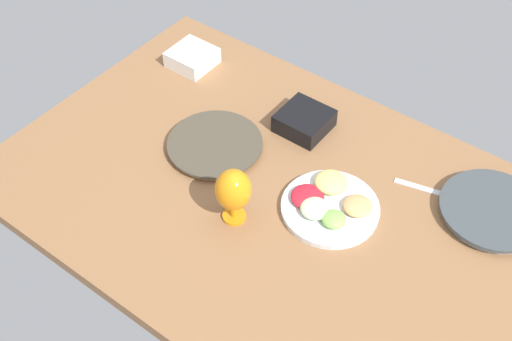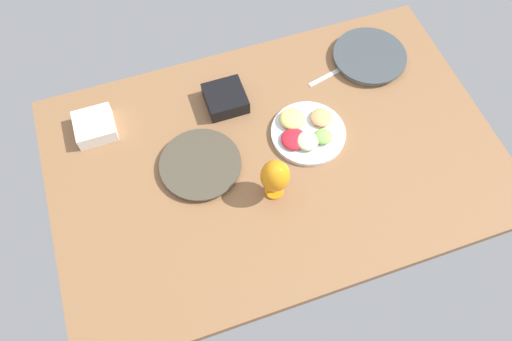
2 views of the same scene
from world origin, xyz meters
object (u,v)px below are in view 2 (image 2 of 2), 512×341
Objects in this scene: hurricane_glass_orange at (275,177)px; square_bowl_white at (95,126)px; dinner_plate_left at (369,57)px; dinner_plate_right at (200,165)px; square_bowl_black at (225,98)px; fruit_platter at (307,132)px.

hurricane_glass_orange reaches higher than square_bowl_white.
hurricane_glass_orange is 70.11cm from square_bowl_white.
dinner_plate_right is at bearing 18.32° from dinner_plate_left.
dinner_plate_left is 1.98× the size of square_bowl_black.
dinner_plate_left is at bearing -145.76° from fruit_platter.
dinner_plate_right is at bearing 139.89° from square_bowl_white.
square_bowl_black is at bearing -83.42° from hurricane_glass_orange.
square_bowl_black is at bearing 2.06° from dinner_plate_left.
fruit_platter is 1.95× the size of square_bowl_white.
dinner_plate_right is 1.96× the size of square_bowl_black.
fruit_platter is at bearing 34.24° from dinner_plate_left.
square_bowl_white is (32.16, -27.09, 1.90)cm from dinner_plate_right.
square_bowl_white reaches higher than dinner_plate_left.
fruit_platter is 77.29cm from square_bowl_white.
square_bowl_black reaches higher than square_bowl_white.
dinner_plate_right is 42.09cm from square_bowl_white.
dinner_plate_left is 60.92cm from square_bowl_black.
fruit_platter is (-40.39, -0.46, 0.66)cm from dinner_plate_right.
dinner_plate_right is 40.40cm from fruit_platter.
square_bowl_white reaches higher than dinner_plate_right.
square_bowl_black is (-16.52, -23.43, 2.12)cm from dinner_plate_right.
square_bowl_white is at bearing -4.30° from square_bowl_black.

